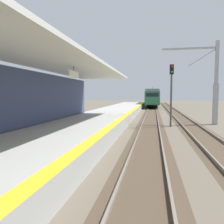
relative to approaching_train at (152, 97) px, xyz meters
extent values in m
cube|color=#A8A8A3|center=(-4.40, -37.15, -1.73)|extent=(5.00, 80.00, 0.90)
cube|color=yellow|center=(-2.15, -37.15, -1.27)|extent=(0.50, 80.00, 0.01)
cube|color=#4C4C4C|center=(-6.90, -41.80, -1.73)|extent=(0.50, 24.00, 0.90)
cube|color=#384266|center=(-6.90, -41.80, 0.32)|extent=(0.40, 24.00, 3.20)
cube|color=silver|center=(-4.50, -41.80, 2.17)|extent=(4.40, 24.00, 0.16)
cube|color=white|center=(-4.10, -39.80, 1.64)|extent=(0.08, 1.40, 0.36)
cylinder|color=#333333|center=(-4.10, -39.80, 1.96)|extent=(0.03, 0.03, 0.27)
cube|color=#4C3D2D|center=(0.00, -33.15, -2.17)|extent=(2.34, 120.00, 0.01)
cube|color=slate|center=(-0.72, -33.15, -2.09)|extent=(0.08, 120.00, 0.15)
cube|color=slate|center=(0.72, -33.15, -2.09)|extent=(0.08, 120.00, 0.15)
cube|color=#4C3D2D|center=(3.40, -33.15, -2.17)|extent=(2.34, 120.00, 0.01)
cube|color=slate|center=(2.68, -33.15, -2.09)|extent=(0.08, 120.00, 0.15)
cube|color=slate|center=(4.12, -33.15, -2.09)|extent=(0.08, 120.00, 0.15)
cube|color=#286647|center=(0.00, 0.38, -0.11)|extent=(2.90, 18.00, 2.70)
cube|color=slate|center=(0.00, 0.38, 1.46)|extent=(2.67, 18.00, 0.44)
cube|color=black|center=(0.00, -8.64, 0.30)|extent=(2.32, 0.06, 1.21)
cube|color=#286647|center=(0.00, -9.42, -0.58)|extent=(2.78, 1.60, 1.49)
cube|color=black|center=(1.46, 0.38, 0.30)|extent=(0.04, 15.84, 0.86)
cylinder|color=#333333|center=(0.00, 3.98, 2.13)|extent=(0.06, 0.06, 0.90)
cube|color=black|center=(0.00, -5.47, -1.82)|extent=(2.17, 2.20, 0.72)
cube|color=black|center=(0.00, 6.23, -1.82)|extent=(2.17, 2.20, 0.72)
cylinder|color=#4C4C4C|center=(1.69, -32.37, 0.02)|extent=(0.16, 0.16, 4.40)
cube|color=black|center=(1.69, -32.37, 2.62)|extent=(0.32, 0.24, 0.80)
sphere|color=red|center=(1.69, -32.51, 2.84)|extent=(0.16, 0.16, 0.16)
sphere|color=green|center=(1.69, -32.51, 2.40)|extent=(0.16, 0.16, 0.16)
cube|color=#9EA3A8|center=(5.76, -30.08, -0.30)|extent=(0.40, 0.40, 3.75)
cube|color=#9EA3A8|center=(5.76, -30.08, 3.45)|extent=(0.28, 0.28, 3.75)
cube|color=#9EA3A8|center=(3.36, -30.08, 4.72)|extent=(4.80, 0.16, 0.16)
cylinder|color=#9EA3A8|center=(4.56, -30.08, 3.92)|extent=(2.47, 0.07, 1.60)
camera|label=1|loc=(0.24, -51.55, 0.53)|focal=35.63mm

